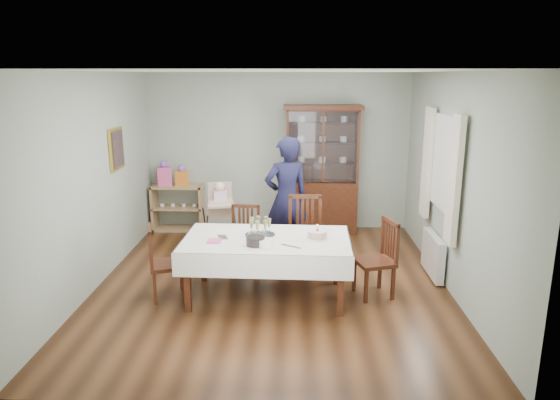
{
  "coord_description": "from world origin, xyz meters",
  "views": [
    {
      "loc": [
        0.28,
        -6.09,
        2.66
      ],
      "look_at": [
        0.1,
        0.2,
        1.07
      ],
      "focal_mm": 32.0,
      "sensor_mm": 36.0,
      "label": 1
    }
  ],
  "objects_px": {
    "chair_far_left": "(244,253)",
    "champagne_tray": "(260,231)",
    "china_cabinet": "(322,168)",
    "gift_bag_pink": "(164,174)",
    "dining_table": "(267,267)",
    "chair_end_right": "(375,273)",
    "birthday_cake": "(317,235)",
    "sideboard": "(178,208)",
    "woman": "(286,199)",
    "chair_far_right": "(304,251)",
    "high_chair": "(221,225)",
    "chair_end_left": "(167,276)",
    "gift_bag_orange": "(182,176)"
  },
  "relations": [
    {
      "from": "chair_far_left",
      "to": "sideboard",
      "type": "bearing_deg",
      "value": 128.82
    },
    {
      "from": "champagne_tray",
      "to": "gift_bag_orange",
      "type": "distance_m",
      "value": 3.02
    },
    {
      "from": "birthday_cake",
      "to": "gift_bag_pink",
      "type": "relative_size",
      "value": 0.59
    },
    {
      "from": "chair_end_right",
      "to": "birthday_cake",
      "type": "distance_m",
      "value": 0.89
    },
    {
      "from": "sideboard",
      "to": "dining_table",
      "type": "bearing_deg",
      "value": -57.81
    },
    {
      "from": "china_cabinet",
      "to": "chair_end_right",
      "type": "bearing_deg",
      "value": -78.43
    },
    {
      "from": "woman",
      "to": "high_chair",
      "type": "relative_size",
      "value": 1.64
    },
    {
      "from": "sideboard",
      "to": "woman",
      "type": "xyz_separation_m",
      "value": [
        1.92,
        -1.33,
        0.51
      ]
    },
    {
      "from": "dining_table",
      "to": "high_chair",
      "type": "height_order",
      "value": "high_chair"
    },
    {
      "from": "woman",
      "to": "champagne_tray",
      "type": "relative_size",
      "value": 4.95
    },
    {
      "from": "birthday_cake",
      "to": "dining_table",
      "type": "bearing_deg",
      "value": -179.87
    },
    {
      "from": "birthday_cake",
      "to": "gift_bag_orange",
      "type": "relative_size",
      "value": 0.71
    },
    {
      "from": "sideboard",
      "to": "birthday_cake",
      "type": "height_order",
      "value": "birthday_cake"
    },
    {
      "from": "china_cabinet",
      "to": "gift_bag_orange",
      "type": "xyz_separation_m",
      "value": [
        -2.4,
        0.0,
        -0.16
      ]
    },
    {
      "from": "sideboard",
      "to": "chair_end_left",
      "type": "relative_size",
      "value": 0.99
    },
    {
      "from": "woman",
      "to": "birthday_cake",
      "type": "relative_size",
      "value": 6.96
    },
    {
      "from": "chair_far_right",
      "to": "gift_bag_orange",
      "type": "xyz_separation_m",
      "value": [
        -2.08,
        1.92,
        0.65
      ]
    },
    {
      "from": "chair_far_left",
      "to": "champagne_tray",
      "type": "bearing_deg",
      "value": -66.5
    },
    {
      "from": "gift_bag_pink",
      "to": "dining_table",
      "type": "bearing_deg",
      "value": -54.61
    },
    {
      "from": "birthday_cake",
      "to": "chair_far_right",
      "type": "bearing_deg",
      "value": 99.88
    },
    {
      "from": "dining_table",
      "to": "sideboard",
      "type": "bearing_deg",
      "value": 122.19
    },
    {
      "from": "china_cabinet",
      "to": "gift_bag_orange",
      "type": "height_order",
      "value": "china_cabinet"
    },
    {
      "from": "sideboard",
      "to": "champagne_tray",
      "type": "distance_m",
      "value": 3.12
    },
    {
      "from": "chair_far_right",
      "to": "champagne_tray",
      "type": "distance_m",
      "value": 1.02
    },
    {
      "from": "champagne_tray",
      "to": "gift_bag_pink",
      "type": "xyz_separation_m",
      "value": [
        -1.83,
        2.61,
        0.17
      ]
    },
    {
      "from": "chair_end_left",
      "to": "gift_bag_orange",
      "type": "relative_size",
      "value": 2.48
    },
    {
      "from": "chair_far_left",
      "to": "chair_end_left",
      "type": "height_order",
      "value": "chair_far_left"
    },
    {
      "from": "chair_far_right",
      "to": "gift_bag_orange",
      "type": "distance_m",
      "value": 2.9
    },
    {
      "from": "sideboard",
      "to": "high_chair",
      "type": "distance_m",
      "value": 1.45
    },
    {
      "from": "chair_end_left",
      "to": "china_cabinet",
      "type": "bearing_deg",
      "value": -53.57
    },
    {
      "from": "dining_table",
      "to": "chair_end_left",
      "type": "distance_m",
      "value": 1.23
    },
    {
      "from": "dining_table",
      "to": "sideboard",
      "type": "relative_size",
      "value": 2.26
    },
    {
      "from": "chair_far_left",
      "to": "high_chair",
      "type": "distance_m",
      "value": 0.89
    },
    {
      "from": "china_cabinet",
      "to": "gift_bag_pink",
      "type": "relative_size",
      "value": 4.97
    },
    {
      "from": "chair_end_left",
      "to": "birthday_cake",
      "type": "relative_size",
      "value": 3.49
    },
    {
      "from": "sideboard",
      "to": "chair_far_left",
      "type": "xyz_separation_m",
      "value": [
        1.35,
        -1.89,
        -0.13
      ]
    },
    {
      "from": "dining_table",
      "to": "chair_end_right",
      "type": "distance_m",
      "value": 1.33
    },
    {
      "from": "woman",
      "to": "gift_bag_pink",
      "type": "xyz_separation_m",
      "value": [
        -2.12,
        1.31,
        0.09
      ]
    },
    {
      "from": "chair_far_right",
      "to": "high_chair",
      "type": "relative_size",
      "value": 0.96
    },
    {
      "from": "dining_table",
      "to": "china_cabinet",
      "type": "relative_size",
      "value": 0.94
    },
    {
      "from": "chair_end_right",
      "to": "birthday_cake",
      "type": "relative_size",
      "value": 3.68
    },
    {
      "from": "chair_far_right",
      "to": "gift_bag_pink",
      "type": "xyz_separation_m",
      "value": [
        -2.38,
        1.92,
        0.68
      ]
    },
    {
      "from": "sideboard",
      "to": "gift_bag_pink",
      "type": "bearing_deg",
      "value": -174.44
    },
    {
      "from": "chair_end_left",
      "to": "champagne_tray",
      "type": "bearing_deg",
      "value": -101.23
    },
    {
      "from": "champagne_tray",
      "to": "gift_bag_orange",
      "type": "bearing_deg",
      "value": 120.35
    },
    {
      "from": "high_chair",
      "to": "chair_end_right",
      "type": "bearing_deg",
      "value": -45.99
    },
    {
      "from": "high_chair",
      "to": "birthday_cake",
      "type": "relative_size",
      "value": 4.24
    },
    {
      "from": "sideboard",
      "to": "champagne_tray",
      "type": "relative_size",
      "value": 2.46
    },
    {
      "from": "sideboard",
      "to": "high_chair",
      "type": "relative_size",
      "value": 0.82
    },
    {
      "from": "sideboard",
      "to": "birthday_cake",
      "type": "bearing_deg",
      "value": -49.5
    }
  ]
}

